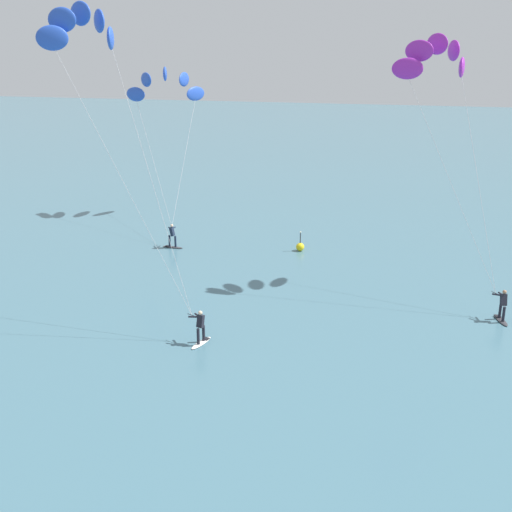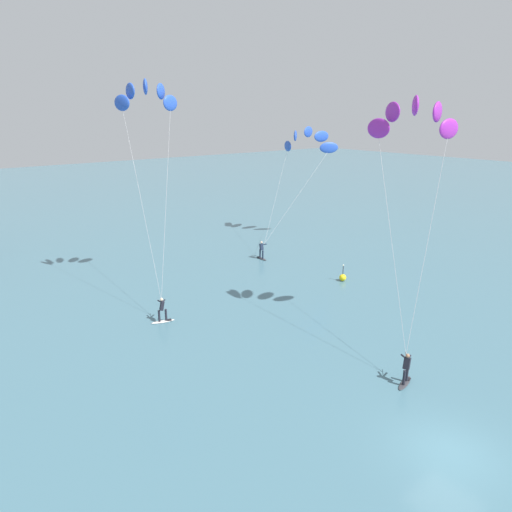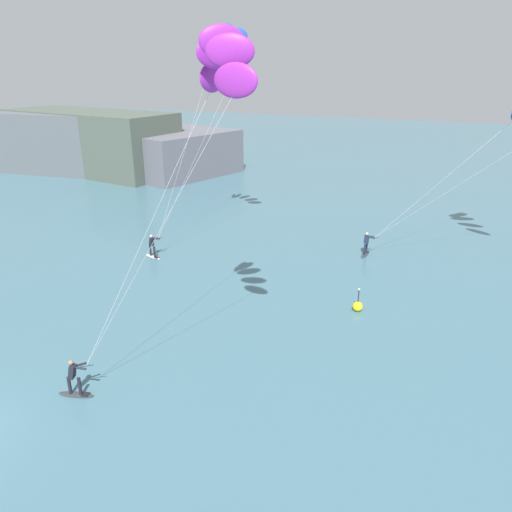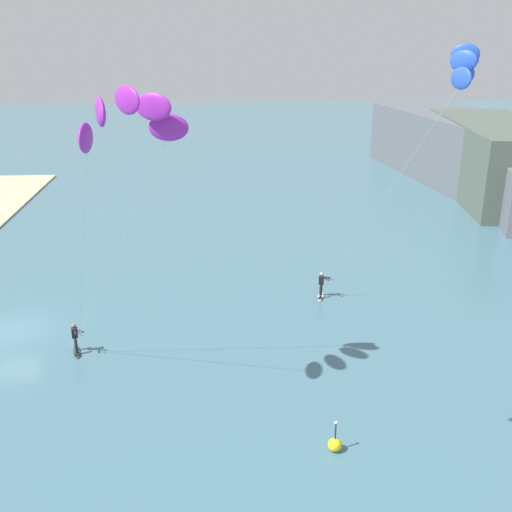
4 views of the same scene
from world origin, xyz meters
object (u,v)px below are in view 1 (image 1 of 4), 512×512
kitesurfer_mid_water (87,41)px  kitesurfer_far_out (166,89)px  marker_buoy (300,247)px

kitesurfer_mid_water → kitesurfer_far_out: kitesurfer_mid_water is taller
marker_buoy → kitesurfer_far_out: bearing=58.6°
kitesurfer_mid_water → marker_buoy: kitesurfer_mid_water is taller
kitesurfer_mid_water → marker_buoy: 19.69m
kitesurfer_far_out → marker_buoy: size_ratio=8.42×
kitesurfer_mid_water → marker_buoy: (12.15, -8.16, -13.17)m
kitesurfer_mid_water → kitesurfer_far_out: size_ratio=1.31×
kitesurfer_mid_water → kitesurfer_far_out: (19.57, 3.97, -3.53)m
kitesurfer_mid_water → marker_buoy: size_ratio=11.05×
kitesurfer_mid_water → kitesurfer_far_out: 20.28m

